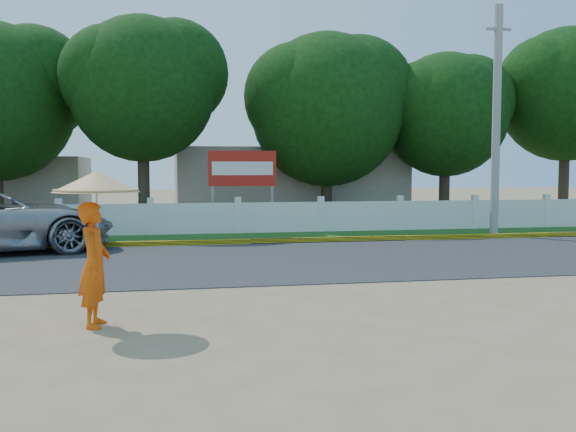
# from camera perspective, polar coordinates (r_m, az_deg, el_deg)

# --- Properties ---
(ground) EXTENTS (120.00, 120.00, 0.00)m
(ground) POSITION_cam_1_polar(r_m,az_deg,el_deg) (11.70, 1.89, -7.08)
(ground) COLOR #9E8460
(ground) RESTS_ON ground
(road) EXTENTS (60.00, 7.00, 0.02)m
(road) POSITION_cam_1_polar(r_m,az_deg,el_deg) (16.06, -1.72, -3.94)
(road) COLOR #38383A
(road) RESTS_ON ground
(grass_verge) EXTENTS (60.00, 3.50, 0.03)m
(grass_verge) POSITION_cam_1_polar(r_m,az_deg,el_deg) (21.21, -4.02, -1.94)
(grass_verge) COLOR #2D601E
(grass_verge) RESTS_ON ground
(curb) EXTENTS (40.00, 0.18, 0.16)m
(curb) POSITION_cam_1_polar(r_m,az_deg,el_deg) (19.53, -3.41, -2.28)
(curb) COLOR yellow
(curb) RESTS_ON ground
(fence) EXTENTS (40.00, 0.10, 1.10)m
(fence) POSITION_cam_1_polar(r_m,az_deg,el_deg) (22.60, -4.48, -0.20)
(fence) COLOR silver
(fence) RESTS_ON ground
(building_near) EXTENTS (10.00, 6.00, 3.20)m
(building_near) POSITION_cam_1_polar(r_m,az_deg,el_deg) (29.72, -0.24, 2.90)
(building_near) COLOR #B7AD99
(building_near) RESTS_ON ground
(utility_pole) EXTENTS (0.28, 0.28, 7.75)m
(utility_pole) POSITION_cam_1_polar(r_m,az_deg,el_deg) (22.98, 18.03, 7.98)
(utility_pole) COLOR gray
(utility_pole) RESTS_ON ground
(monk_with_parasol) EXTENTS (1.24, 1.24, 2.26)m
(monk_with_parasol) POSITION_cam_1_polar(r_m,az_deg,el_deg) (9.65, -16.76, -0.84)
(monk_with_parasol) COLOR #DA500B
(monk_with_parasol) RESTS_ON ground
(billboard) EXTENTS (2.50, 0.13, 2.95)m
(billboard) POSITION_cam_1_polar(r_m,az_deg,el_deg) (23.66, -4.07, 3.86)
(billboard) COLOR gray
(billboard) RESTS_ON ground
(tree_row) EXTENTS (33.83, 7.17, 8.39)m
(tree_row) POSITION_cam_1_polar(r_m,az_deg,el_deg) (25.78, -3.60, 9.93)
(tree_row) COLOR #473828
(tree_row) RESTS_ON ground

